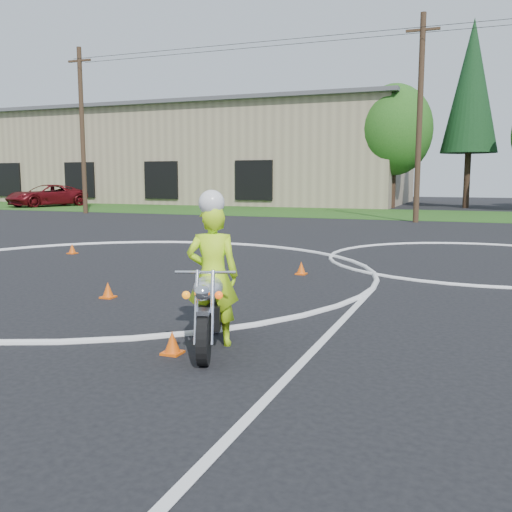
% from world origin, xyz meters
% --- Properties ---
extents(ground, '(120.00, 120.00, 0.00)m').
position_xyz_m(ground, '(0.00, 0.00, 0.00)').
color(ground, black).
rests_on(ground, ground).
extents(grass_strip, '(120.00, 10.00, 0.02)m').
position_xyz_m(grass_strip, '(0.00, 27.00, 0.01)').
color(grass_strip, '#1E4714').
rests_on(grass_strip, ground).
extents(course_markings, '(19.05, 19.05, 0.12)m').
position_xyz_m(course_markings, '(2.17, 4.35, 0.01)').
color(course_markings, silver).
rests_on(course_markings, ground).
extents(primary_motorcycle, '(0.95, 2.03, 1.12)m').
position_xyz_m(primary_motorcycle, '(4.69, -1.75, 0.54)').
color(primary_motorcycle, black).
rests_on(primary_motorcycle, ground).
extents(rider_primary_grp, '(0.80, 0.66, 2.07)m').
position_xyz_m(rider_primary_grp, '(4.67, -1.62, 1.00)').
color(rider_primary_grp, '#C1FF1A').
rests_on(rider_primary_grp, ground).
extents(pickup_grp, '(4.60, 6.58, 1.67)m').
position_xyz_m(pickup_grp, '(-23.11, 26.77, 0.83)').
color(pickup_grp, '#590A0F').
rests_on(pickup_grp, ground).
extents(traffic_cones, '(16.50, 8.92, 0.30)m').
position_xyz_m(traffic_cones, '(3.30, 1.99, 0.14)').
color(traffic_cones, '#F0580C').
rests_on(traffic_cones, ground).
extents(warehouse, '(41.00, 17.00, 8.30)m').
position_xyz_m(warehouse, '(-18.00, 39.99, 4.16)').
color(warehouse, tan).
rests_on(warehouse, ground).
extents(utility_poles, '(41.60, 1.12, 10.00)m').
position_xyz_m(utility_poles, '(5.00, 21.00, 5.20)').
color(utility_poles, '#473321').
rests_on(utility_poles, ground).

